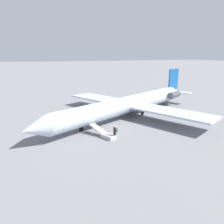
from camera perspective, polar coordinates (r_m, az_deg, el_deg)
ground_plane at (r=36.43m, az=3.72°, el=-1.36°), size 600.00×600.00×0.00m
airplane_main at (r=36.69m, az=4.81°, el=2.20°), size 34.04×26.91×7.19m
boarding_stairs at (r=27.56m, az=-1.59°, el=-5.92°), size 2.56×4.08×1.76m
passenger at (r=26.85m, az=0.77°, el=-5.07°), size 0.45×0.57×1.74m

